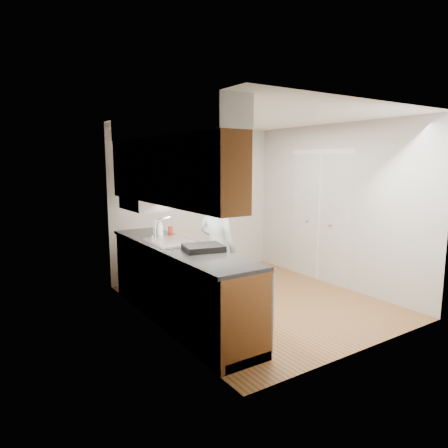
% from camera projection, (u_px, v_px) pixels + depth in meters
% --- Properties ---
extents(floor, '(3.50, 3.50, 0.00)m').
position_uv_depth(floor, '(257.00, 301.00, 5.56)').
color(floor, '#966539').
rests_on(floor, ground).
extents(ceiling, '(3.50, 3.50, 0.00)m').
position_uv_depth(ceiling, '(259.00, 117.00, 5.17)').
color(ceiling, white).
rests_on(ceiling, wall_left).
extents(wall_left, '(0.02, 3.50, 2.50)m').
position_uv_depth(wall_left, '(155.00, 221.00, 4.56)').
color(wall_left, '#B6B4AA').
rests_on(wall_left, floor).
extents(wall_right, '(0.02, 3.50, 2.50)m').
position_uv_depth(wall_right, '(335.00, 206.00, 6.18)').
color(wall_right, '#B6B4AA').
rests_on(wall_right, floor).
extents(wall_back, '(3.00, 0.02, 2.50)m').
position_uv_depth(wall_back, '(195.00, 202.00, 6.82)').
color(wall_back, '#B6B4AA').
rests_on(wall_back, floor).
extents(counter, '(0.64, 2.80, 1.30)m').
position_uv_depth(counter, '(179.00, 281.00, 4.84)').
color(counter, brown).
rests_on(counter, floor).
extents(upper_cabinets, '(0.47, 2.80, 1.21)m').
position_uv_depth(upper_cabinets, '(165.00, 160.00, 4.58)').
color(upper_cabinets, brown).
rests_on(upper_cabinets, wall_left).
extents(closet_door, '(0.02, 1.22, 2.05)m').
position_uv_depth(closet_door, '(319.00, 218.00, 6.46)').
color(closet_door, white).
rests_on(closet_door, wall_right).
extents(floor_mat, '(0.50, 0.79, 0.01)m').
position_uv_depth(floor_mat, '(217.00, 305.00, 5.38)').
color(floor_mat, '#595A5C').
rests_on(floor_mat, floor).
extents(person, '(0.60, 0.73, 1.78)m').
position_uv_depth(person, '(217.00, 240.00, 5.24)').
color(person, '#9DB5BF').
rests_on(person, floor_mat).
extents(soap_bottle_a, '(0.10, 0.10, 0.24)m').
position_uv_depth(soap_bottle_a, '(160.00, 228.00, 5.28)').
color(soap_bottle_a, silver).
rests_on(soap_bottle_a, counter).
extents(soap_bottle_b, '(0.13, 0.13, 0.20)m').
position_uv_depth(soap_bottle_b, '(157.00, 228.00, 5.35)').
color(soap_bottle_b, silver).
rests_on(soap_bottle_b, counter).
extents(soap_bottle_c, '(0.19, 0.19, 0.17)m').
position_uv_depth(soap_bottle_c, '(158.00, 228.00, 5.48)').
color(soap_bottle_c, silver).
rests_on(soap_bottle_c, counter).
extents(soda_can, '(0.08, 0.08, 0.12)m').
position_uv_depth(soda_can, '(171.00, 231.00, 5.42)').
color(soda_can, red).
rests_on(soda_can, counter).
extents(steel_can, '(0.07, 0.07, 0.12)m').
position_uv_depth(steel_can, '(159.00, 231.00, 5.36)').
color(steel_can, '#A5A5AA').
rests_on(steel_can, counter).
extents(dish_rack, '(0.49, 0.44, 0.07)m').
position_uv_depth(dish_rack, '(203.00, 248.00, 4.46)').
color(dish_rack, black).
rests_on(dish_rack, counter).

